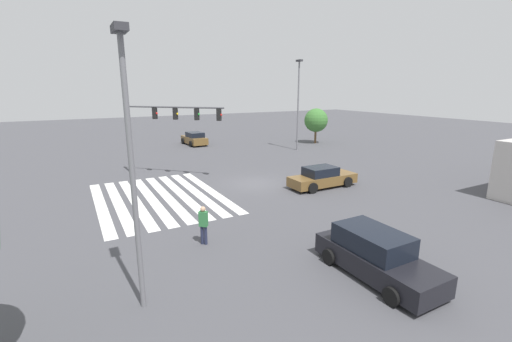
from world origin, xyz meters
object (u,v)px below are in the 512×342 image
object	(u,v)px
car_2	(375,255)
street_light_pole_b	(298,98)
street_light_pole_a	(130,151)
tree_corner_a	(316,120)
car_0	(322,178)
car_1	(194,139)
pedestrian	(203,223)
traffic_signal_mast	(165,121)

from	to	relation	value
car_2	street_light_pole_b	bearing A→B (deg)	150.81
street_light_pole_a	tree_corner_a	bearing A→B (deg)	132.88
car_0	street_light_pole_b	bearing A→B (deg)	61.19
car_1	pedestrian	distance (m)	27.29
car_0	street_light_pole_a	distance (m)	16.00
pedestrian	street_light_pole_b	distance (m)	24.74
traffic_signal_mast	car_1	size ratio (longest dim) A/B	1.32
tree_corner_a	street_light_pole_a	bearing A→B (deg)	-47.12
car_1	street_light_pole_a	world-z (taller)	street_light_pole_a
street_light_pole_a	car_0	bearing A→B (deg)	120.00
street_light_pole_b	tree_corner_a	xyz separation A→B (m)	(-2.80, 4.73, -2.76)
car_2	car_0	bearing A→B (deg)	150.14
traffic_signal_mast	pedestrian	size ratio (longest dim) A/B	3.31
car_0	street_light_pole_b	distance (m)	15.33
car_1	tree_corner_a	xyz separation A→B (m)	(5.93, 13.46, 2.08)
car_1	street_light_pole_a	size ratio (longest dim) A/B	0.53
street_light_pole_a	street_light_pole_b	world-z (taller)	street_light_pole_b
pedestrian	street_light_pole_a	world-z (taller)	street_light_pole_a
car_0	tree_corner_a	distance (m)	19.57
pedestrian	tree_corner_a	world-z (taller)	tree_corner_a
traffic_signal_mast	car_0	xyz separation A→B (m)	(7.93, 8.47, -3.58)
street_light_pole_a	street_light_pole_b	xyz separation A→B (m)	(-20.46, 20.32, 0.66)
car_0	street_light_pole_a	world-z (taller)	street_light_pole_a
street_light_pole_a	pedestrian	bearing A→B (deg)	135.34
car_2	tree_corner_a	world-z (taller)	tree_corner_a
car_0	pedestrian	xyz separation A→B (m)	(4.49, -10.18, 0.30)
street_light_pole_a	car_2	bearing A→B (deg)	74.59
car_1	tree_corner_a	distance (m)	14.86
car_1	traffic_signal_mast	bearing A→B (deg)	150.65
car_2	street_light_pole_a	world-z (taller)	street_light_pole_a
car_2	street_light_pole_b	xyz separation A→B (m)	(-22.59, 12.60, 4.79)
car_1	street_light_pole_b	distance (m)	13.26
traffic_signal_mast	pedestrian	bearing A→B (deg)	-52.81
pedestrian	tree_corner_a	distance (m)	29.72
traffic_signal_mast	tree_corner_a	distance (m)	21.60
street_light_pole_a	street_light_pole_b	distance (m)	28.85
car_1	street_light_pole_b	xyz separation A→B (m)	(8.72, 8.73, 4.84)
pedestrian	street_light_pole_a	xyz separation A→B (m)	(3.22, -3.18, 3.93)
street_light_pole_a	tree_corner_a	world-z (taller)	street_light_pole_a
pedestrian	car_2	bearing A→B (deg)	-97.95
car_0	car_1	distance (m)	21.54
car_0	street_light_pole_a	bearing A→B (deg)	-150.19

